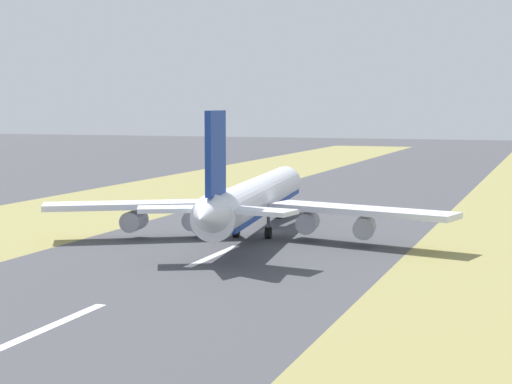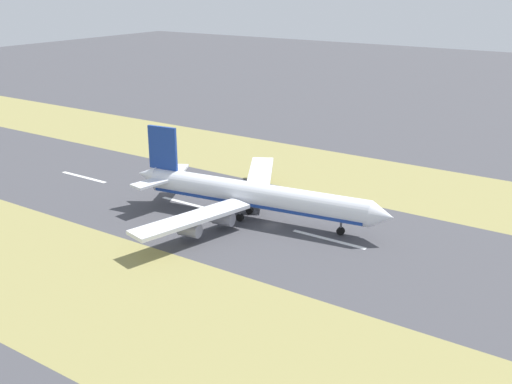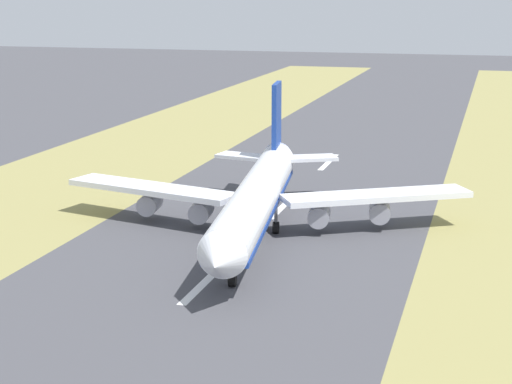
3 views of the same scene
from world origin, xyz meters
name	(u,v)px [view 3 (image 3 of 3)]	position (x,y,z in m)	size (l,w,h in m)	color
ground_plane	(241,247)	(0.00, 0.00, 0.00)	(800.00, 800.00, 0.00)	#424247
centreline_dash_near	(329,162)	(0.00, -64.95, 0.01)	(1.20, 18.00, 0.01)	silver
centreline_dash_mid	(283,206)	(0.00, -24.95, 0.01)	(1.20, 18.00, 0.01)	silver
centreline_dash_far	(206,281)	(0.00, 15.05, 0.01)	(1.20, 18.00, 0.01)	silver
airplane_main_jet	(258,196)	(-0.57, -6.83, 6.02)	(63.53, 67.12, 20.20)	silver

